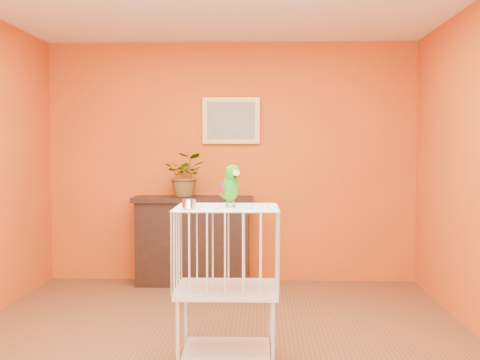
{
  "coord_description": "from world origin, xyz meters",
  "views": [
    {
      "loc": [
        0.35,
        -4.3,
        1.45
      ],
      "look_at": [
        0.19,
        -0.23,
        1.23
      ],
      "focal_mm": 45.0,
      "sensor_mm": 36.0,
      "label": 1
    }
  ],
  "objects": [
    {
      "name": "ground",
      "position": [
        0.0,
        0.0,
        0.0
      ],
      "size": [
        4.5,
        4.5,
        0.0
      ],
      "primitive_type": "plane",
      "color": "brown",
      "rests_on": "ground"
    },
    {
      "name": "room_shell",
      "position": [
        0.0,
        0.0,
        1.58
      ],
      "size": [
        4.5,
        4.5,
        4.5
      ],
      "color": "#CF5313",
      "rests_on": "ground"
    },
    {
      "name": "console_cabinet",
      "position": [
        -0.4,
        2.03,
        0.47
      ],
      "size": [
        1.26,
        0.45,
        0.94
      ],
      "color": "black",
      "rests_on": "ground"
    },
    {
      "name": "potted_plant",
      "position": [
        -0.47,
        2.01,
        1.12
      ],
      "size": [
        0.45,
        0.49,
        0.36
      ],
      "primitive_type": "imported",
      "rotation": [
        0.0,
        0.0,
        -0.06
      ],
      "color": "#26722D",
      "rests_on": "console_cabinet"
    },
    {
      "name": "framed_picture",
      "position": [
        0.0,
        2.22,
        1.75
      ],
      "size": [
        0.62,
        0.04,
        0.5
      ],
      "color": "#B48640",
      "rests_on": "room_shell"
    },
    {
      "name": "birdcage",
      "position": [
        0.1,
        -0.28,
        0.55
      ],
      "size": [
        0.69,
        0.54,
        1.05
      ],
      "rotation": [
        0.0,
        0.0,
        0.02
      ],
      "color": "silver",
      "rests_on": "ground"
    },
    {
      "name": "feed_cup",
      "position": [
        -0.13,
        -0.45,
        1.09
      ],
      "size": [
        0.09,
        0.09,
        0.06
      ],
      "primitive_type": "cylinder",
      "color": "silver",
      "rests_on": "birdcage"
    },
    {
      "name": "parrot",
      "position": [
        0.13,
        -0.26,
        1.2
      ],
      "size": [
        0.17,
        0.25,
        0.29
      ],
      "rotation": [
        0.0,
        0.0,
        0.43
      ],
      "color": "#59544C",
      "rests_on": "birdcage"
    }
  ]
}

